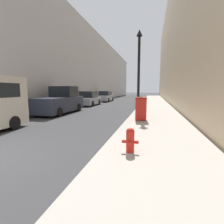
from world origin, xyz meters
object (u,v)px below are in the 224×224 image
pickup_truck (60,102)px  trash_bin (141,109)px  lamppost (139,69)px  parked_sedan_far (105,97)px  fire_hydrant (130,139)px  parked_sedan_near (89,99)px

pickup_truck → trash_bin: bearing=-21.3°
lamppost → pickup_truck: 6.55m
trash_bin → parked_sedan_far: 17.60m
pickup_truck → parked_sedan_far: bearing=90.2°
fire_hydrant → parked_sedan_near: (-6.62, 14.43, 0.26)m
parked_sedan_near → lamppost: bearing=-48.2°
trash_bin → parked_sedan_near: 11.37m
trash_bin → parked_sedan_far: bearing=111.8°
lamppost → parked_sedan_near: 9.66m
trash_bin → parked_sedan_near: (-6.58, 9.28, -0.04)m
fire_hydrant → parked_sedan_near: 15.88m
parked_sedan_far → lamppost: bearing=-66.2°
fire_hydrant → trash_bin: 5.16m
trash_bin → pickup_truck: size_ratio=0.25×
lamppost → parked_sedan_near: (-6.22, 6.96, -2.49)m
lamppost → parked_sedan_near: bearing=131.8°
pickup_truck → parked_sedan_far: size_ratio=1.13×
fire_hydrant → lamppost: bearing=93.1°
fire_hydrant → parked_sedan_near: size_ratio=0.17×
trash_bin → parked_sedan_near: size_ratio=0.31×
trash_bin → pickup_truck: (-6.47, 2.53, 0.10)m
parked_sedan_near → pickup_truck: bearing=-89.1°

